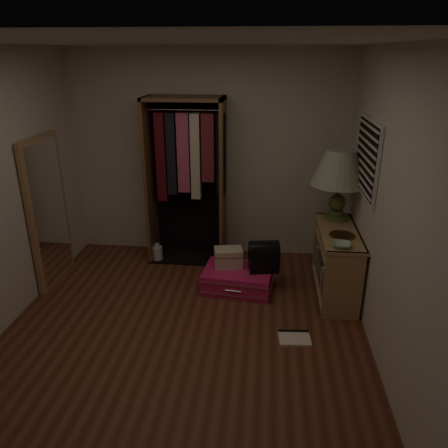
{
  "coord_description": "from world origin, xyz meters",
  "views": [
    {
      "loc": [
        0.74,
        -3.4,
        2.53
      ],
      "look_at": [
        0.3,
        0.95,
        0.8
      ],
      "focal_mm": 35.0,
      "sensor_mm": 36.0,
      "label": 1
    }
  ],
  "objects": [
    {
      "name": "open_wardrobe",
      "position": [
        -0.22,
        1.77,
        1.2
      ],
      "size": [
        0.96,
        0.5,
        2.05
      ],
      "color": "brown",
      "rests_on": "ground"
    },
    {
      "name": "ceramic_bowl",
      "position": [
        1.49,
        0.58,
        0.77
      ],
      "size": [
        0.22,
        0.22,
        0.05
      ],
      "primitive_type": "imported",
      "rotation": [
        0.0,
        0.0,
        -0.19
      ],
      "color": "#9FBD9D",
      "rests_on": "console_bookshelf"
    },
    {
      "name": "floor_book",
      "position": [
        1.06,
        0.09,
        0.01
      ],
      "size": [
        0.31,
        0.26,
        0.03
      ],
      "rotation": [
        0.0,
        0.0,
        0.08
      ],
      "color": "#F4E9CD",
      "rests_on": "ground"
    },
    {
      "name": "train_case",
      "position": [
        0.34,
        1.06,
        0.35
      ],
      "size": [
        0.35,
        0.27,
        0.23
      ],
      "rotation": [
        0.0,
        0.0,
        0.18
      ],
      "color": "#BFB392",
      "rests_on": "pink_suitcase"
    },
    {
      "name": "black_bag",
      "position": [
        0.74,
        1.0,
        0.42
      ],
      "size": [
        0.36,
        0.27,
        0.36
      ],
      "rotation": [
        0.0,
        0.0,
        0.18
      ],
      "color": "black",
      "rests_on": "pink_suitcase"
    },
    {
      "name": "room_walls",
      "position": [
        0.08,
        0.04,
        1.5
      ],
      "size": [
        3.52,
        4.02,
        2.6
      ],
      "color": "beige",
      "rests_on": "ground"
    },
    {
      "name": "white_jug",
      "position": [
        -0.63,
        1.6,
        0.1
      ],
      "size": [
        0.15,
        0.15,
        0.24
      ],
      "rotation": [
        0.0,
        0.0,
        -0.09
      ],
      "color": "silver",
      "rests_on": "ground"
    },
    {
      "name": "table_lamp",
      "position": [
        1.54,
        1.36,
        1.33
      ],
      "size": [
        0.64,
        0.64,
        0.8
      ],
      "rotation": [
        0.0,
        0.0,
        0.01
      ],
      "color": "#46582A",
      "rests_on": "console_bookshelf"
    },
    {
      "name": "floor_mirror",
      "position": [
        -1.7,
        1.0,
        0.85
      ],
      "size": [
        0.06,
        0.8,
        1.7
      ],
      "color": "#A2764F",
      "rests_on": "ground"
    },
    {
      "name": "console_bookshelf",
      "position": [
        1.54,
        1.05,
        0.39
      ],
      "size": [
        0.42,
        1.12,
        0.75
      ],
      "color": "#A27A4E",
      "rests_on": "ground"
    },
    {
      "name": "ground",
      "position": [
        0.0,
        0.0,
        0.0
      ],
      "size": [
        4.0,
        4.0,
        0.0
      ],
      "primitive_type": "plane",
      "color": "#562A18",
      "rests_on": "ground"
    },
    {
      "name": "pink_suitcase",
      "position": [
        0.45,
        0.99,
        0.12
      ],
      "size": [
        0.84,
        0.65,
        0.24
      ],
      "rotation": [
        0.0,
        0.0,
        -0.11
      ],
      "color": "#D71A5F",
      "rests_on": "ground"
    },
    {
      "name": "brass_tray",
      "position": [
        1.54,
        0.86,
        0.76
      ],
      "size": [
        0.29,
        0.29,
        0.02
      ],
      "rotation": [
        0.0,
        0.0,
        -0.09
      ],
      "color": "#A1753E",
      "rests_on": "console_bookshelf"
    }
  ]
}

